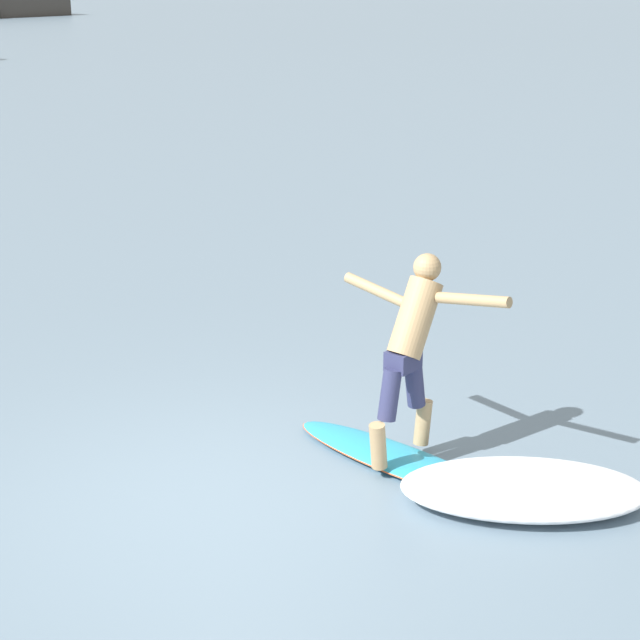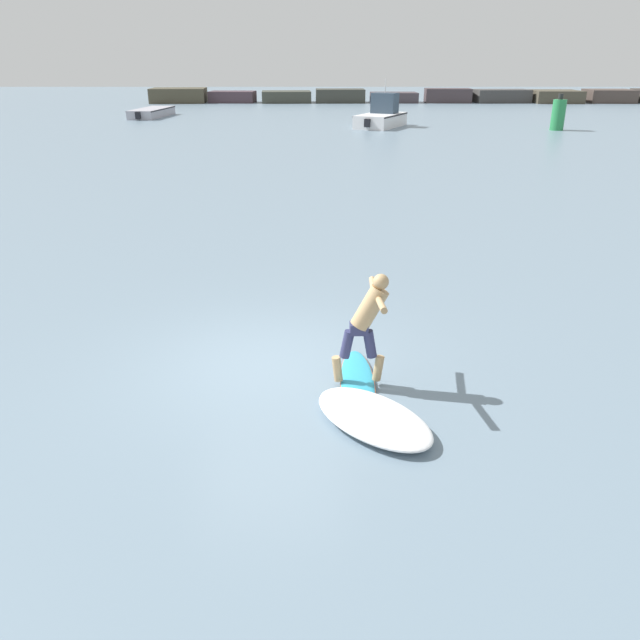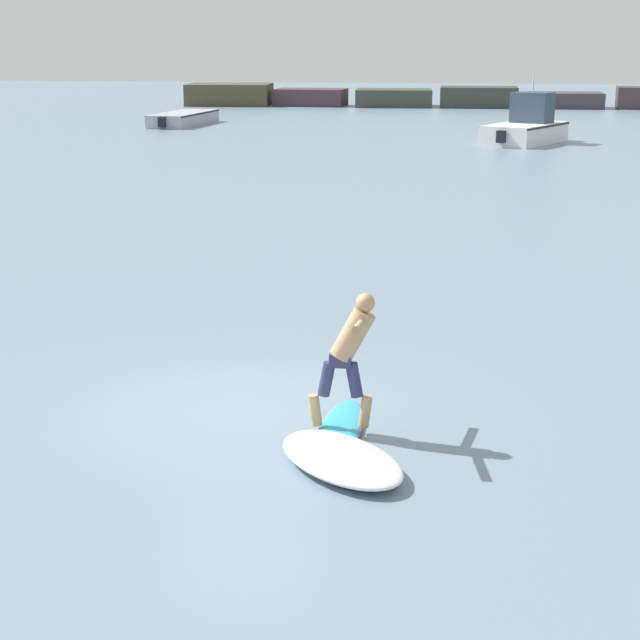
{
  "view_description": "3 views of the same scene",
  "coord_description": "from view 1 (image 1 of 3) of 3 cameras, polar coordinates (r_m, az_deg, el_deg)",
  "views": [
    {
      "loc": [
        -4.93,
        -5.64,
        4.01
      ],
      "look_at": [
        1.95,
        0.73,
        0.8
      ],
      "focal_mm": 60.0,
      "sensor_mm": 36.0,
      "label": 1
    },
    {
      "loc": [
        0.82,
        -8.94,
        4.55
      ],
      "look_at": [
        0.82,
        0.24,
        0.67
      ],
      "focal_mm": 35.0,
      "sensor_mm": 36.0,
      "label": 2
    },
    {
      "loc": [
        2.89,
        -12.83,
        4.67
      ],
      "look_at": [
        0.92,
        0.75,
        1.02
      ],
      "focal_mm": 60.0,
      "sensor_mm": 36.0,
      "label": 3
    }
  ],
  "objects": [
    {
      "name": "surfer",
      "position": [
        8.62,
        4.95,
        -1.03
      ],
      "size": [
        0.81,
        1.61,
        1.67
      ],
      "color": "tan",
      "rests_on": "surfboard"
    },
    {
      "name": "wave_foam_at_tail",
      "position": [
        8.47,
        10.82,
        -8.83
      ],
      "size": [
        2.01,
        2.11,
        0.23
      ],
      "color": "white",
      "rests_on": "ground"
    },
    {
      "name": "ground_plane",
      "position": [
        8.5,
        -5.43,
        -9.33
      ],
      "size": [
        200.0,
        200.0,
        0.0
      ],
      "primitive_type": "plane",
      "color": "slate"
    },
    {
      "name": "surfboard",
      "position": [
        8.91,
        4.52,
        -7.55
      ],
      "size": [
        0.54,
        2.37,
        0.23
      ],
      "color": "#2EA2C6",
      "rests_on": "ground"
    }
  ]
}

